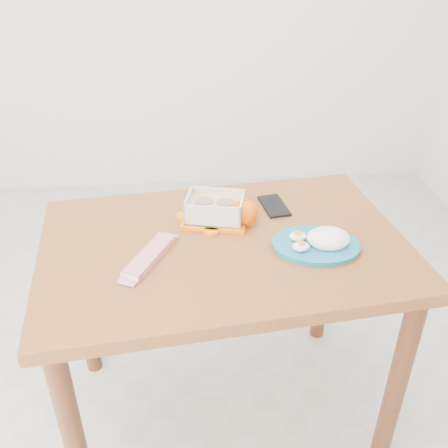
{
  "coord_description": "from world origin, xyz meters",
  "views": [
    {
      "loc": [
        0.07,
        -1.4,
        1.57
      ],
      "look_at": [
        0.18,
        -0.16,
        0.81
      ],
      "focal_mm": 40.0,
      "sensor_mm": 36.0,
      "label": 1
    }
  ],
  "objects": [
    {
      "name": "candy_bar",
      "position": [
        -0.04,
        -0.23,
        0.76
      ],
      "size": [
        0.15,
        0.22,
        0.02
      ],
      "primitive_type": "cube",
      "rotation": [
        0.0,
        0.0,
        1.1
      ],
      "color": "red",
      "rests_on": "dining_table"
    },
    {
      "name": "rice_plate",
      "position": [
        0.46,
        -0.21,
        0.77
      ],
      "size": [
        0.29,
        0.29,
        0.07
      ],
      "rotation": [
        0.0,
        0.0,
        -0.14
      ],
      "color": "#186888",
      "rests_on": "dining_table"
    },
    {
      "name": "ground",
      "position": [
        0.0,
        0.0,
        0.0
      ],
      "size": [
        3.5,
        3.5,
        0.0
      ],
      "primitive_type": "plane",
      "color": "#B7B7B2",
      "rests_on": "ground"
    },
    {
      "name": "orange_fruit",
      "position": [
        0.26,
        -0.06,
        0.79
      ],
      "size": [
        0.08,
        0.08,
        0.08
      ],
      "primitive_type": "sphere",
      "color": "orange",
      "rests_on": "dining_table"
    },
    {
      "name": "smartphone",
      "position": [
        0.37,
        0.04,
        0.75
      ],
      "size": [
        0.09,
        0.15,
        0.01
      ],
      "primitive_type": "cube",
      "rotation": [
        0.0,
        0.0,
        0.15
      ],
      "color": "black",
      "rests_on": "dining_table"
    },
    {
      "name": "dining_table",
      "position": [
        0.18,
        -0.16,
        0.64
      ],
      "size": [
        1.16,
        0.84,
        0.75
      ],
      "rotation": [
        0.0,
        0.0,
        0.11
      ],
      "color": "#96542A",
      "rests_on": "ground"
    },
    {
      "name": "food_container",
      "position": [
        0.17,
        -0.03,
        0.79
      ],
      "size": [
        0.23,
        0.19,
        0.09
      ],
      "rotation": [
        0.0,
        0.0,
        -0.22
      ],
      "color": "orange",
      "rests_on": "dining_table"
    }
  ]
}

